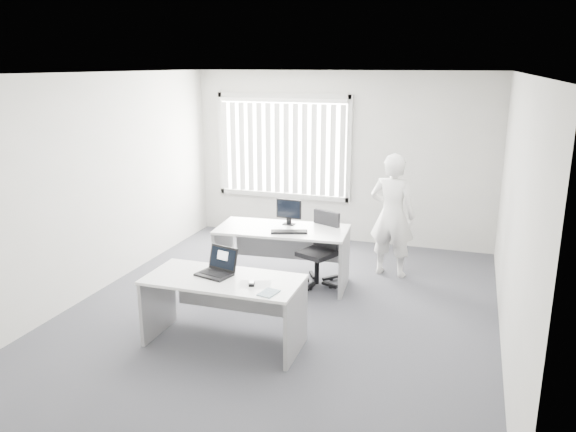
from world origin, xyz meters
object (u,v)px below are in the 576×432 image
(desk_near, at_px, (224,297))
(monitor, at_px, (289,212))
(desk_far, at_px, (282,244))
(office_chair, at_px, (319,261))
(laptop, at_px, (214,263))
(person, at_px, (392,215))

(desk_near, relative_size, monitor, 4.63)
(desk_far, xyz_separation_m, monitor, (0.03, 0.20, 0.40))
(desk_near, bearing_deg, office_chair, 75.64)
(desk_near, height_order, office_chair, office_chair)
(desk_near, relative_size, desk_far, 0.92)
(desk_near, distance_m, monitor, 2.03)
(laptop, bearing_deg, desk_near, -2.38)
(desk_far, xyz_separation_m, person, (1.33, 0.82, 0.30))
(desk_far, bearing_deg, laptop, -99.73)
(desk_far, distance_m, office_chair, 0.57)
(person, bearing_deg, desk_near, 70.26)
(desk_near, bearing_deg, monitor, 87.82)
(desk_far, bearing_deg, office_chair, 18.73)
(person, bearing_deg, office_chair, 43.33)
(person, xyz_separation_m, monitor, (-1.31, -0.62, 0.09))
(laptop, bearing_deg, desk_far, 99.66)
(office_chair, distance_m, laptop, 2.13)
(desk_far, relative_size, person, 1.03)
(desk_far, distance_m, person, 1.59)
(desk_near, relative_size, person, 0.94)
(desk_far, height_order, monitor, monitor)
(desk_far, height_order, person, person)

